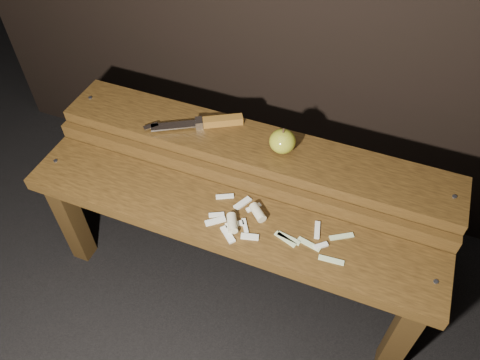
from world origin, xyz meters
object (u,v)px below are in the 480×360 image
at_px(bench_front_tier, 224,232).
at_px(bench_rear_tier, 253,164).
at_px(knife, 210,122).
at_px(apple, 283,141).

bearing_deg(bench_front_tier, bench_rear_tier, 90.00).
xyz_separation_m(bench_front_tier, knife, (-0.15, 0.25, 0.16)).
bearing_deg(bench_front_tier, apple, 69.80).
bearing_deg(knife, bench_front_tier, -59.52).
height_order(bench_rear_tier, apple, apple).
distance_m(bench_rear_tier, apple, 0.15).
xyz_separation_m(bench_front_tier, bench_rear_tier, (0.00, 0.23, 0.06)).
bearing_deg(bench_front_tier, knife, 120.48).
bearing_deg(bench_rear_tier, bench_front_tier, -90.00).
relative_size(bench_rear_tier, apple, 14.95).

